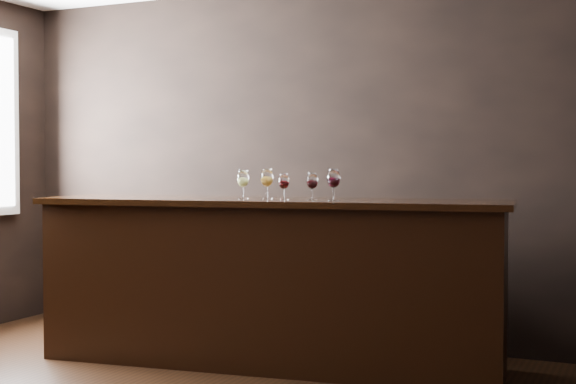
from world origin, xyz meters
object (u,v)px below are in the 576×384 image
at_px(glass_red_a, 284,182).
at_px(glass_red_b, 312,182).
at_px(glass_red_c, 334,179).
at_px(back_bar_shelf, 197,280).
at_px(glass_amber, 267,178).
at_px(bar_counter, 269,285).
at_px(glass_white, 243,179).

xyz_separation_m(glass_red_a, glass_red_b, (0.19, 0.03, 0.00)).
relative_size(glass_red_a, glass_red_c, 0.84).
bearing_deg(back_bar_shelf, glass_red_c, -25.54).
bearing_deg(glass_red_a, glass_amber, 155.84).
bearing_deg(glass_red_b, bar_counter, 179.35).
height_order(back_bar_shelf, glass_red_b, glass_red_b).
relative_size(bar_counter, glass_amber, 15.14).
relative_size(glass_white, glass_red_a, 1.12).
bearing_deg(glass_red_a, bar_counter, 163.40).
bearing_deg(glass_white, back_bar_shelf, 139.13).
xyz_separation_m(bar_counter, glass_red_a, (0.13, -0.04, 0.71)).
relative_size(back_bar_shelf, glass_white, 12.46).
bearing_deg(back_bar_shelf, glass_red_a, -32.42).
bearing_deg(glass_amber, glass_white, -165.63).
relative_size(back_bar_shelf, glass_red_a, 13.94).
distance_m(glass_white, glass_red_a, 0.33).
height_order(glass_white, glass_red_a, glass_white).
distance_m(back_bar_shelf, glass_white, 1.32).
relative_size(glass_red_b, glass_red_c, 0.87).
bearing_deg(glass_red_b, glass_red_a, -170.04).
height_order(bar_counter, glass_white, glass_white).
height_order(glass_white, glass_red_c, glass_red_c).
bearing_deg(bar_counter, glass_red_b, -7.75).
xyz_separation_m(glass_amber, glass_red_c, (0.52, -0.07, 0.00)).
distance_m(back_bar_shelf, glass_amber, 1.41).
bearing_deg(glass_amber, glass_red_a, -24.16).
bearing_deg(bar_counter, glass_amber, 128.23).
relative_size(glass_white, glass_red_b, 1.08).
distance_m(glass_amber, glass_red_c, 0.53).
relative_size(bar_counter, glass_red_b, 17.26).
height_order(bar_counter, glass_red_b, glass_red_b).
bearing_deg(bar_counter, glass_red_c, -11.53).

